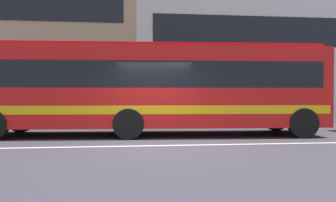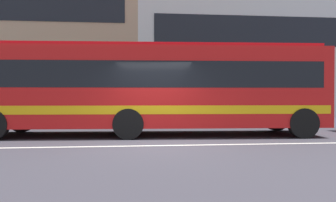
% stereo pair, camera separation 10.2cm
% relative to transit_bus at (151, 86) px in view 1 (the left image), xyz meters
% --- Properties ---
extents(ground_plane, '(160.00, 160.00, 0.00)m').
position_rel_transit_bus_xyz_m(ground_plane, '(-0.02, -2.60, -1.76)').
color(ground_plane, '#3C3942').
extents(lane_centre_line, '(60.00, 0.16, 0.01)m').
position_rel_transit_bus_xyz_m(lane_centre_line, '(-0.02, -2.60, -1.75)').
color(lane_centre_line, silver).
rests_on(lane_centre_line, ground_plane).
extents(hedge_row_far, '(19.88, 1.10, 0.89)m').
position_rel_transit_bus_xyz_m(hedge_row_far, '(-2.38, 3.98, -1.31)').
color(hedge_row_far, '#1E6229').
rests_on(hedge_row_far, ground_plane).
extents(apartment_block_left, '(20.42, 10.75, 12.45)m').
position_rel_transit_bus_xyz_m(apartment_block_left, '(-10.60, 14.40, 4.47)').
color(apartment_block_left, tan).
rests_on(apartment_block_left, ground_plane).
extents(apartment_block_right, '(25.50, 10.75, 9.76)m').
position_rel_transit_bus_xyz_m(apartment_block_right, '(12.36, 14.40, 3.13)').
color(apartment_block_right, silver).
rests_on(apartment_block_right, ground_plane).
extents(transit_bus, '(12.20, 3.22, 3.18)m').
position_rel_transit_bus_xyz_m(transit_bus, '(0.00, 0.00, 0.00)').
color(transit_bus, red).
rests_on(transit_bus, ground_plane).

